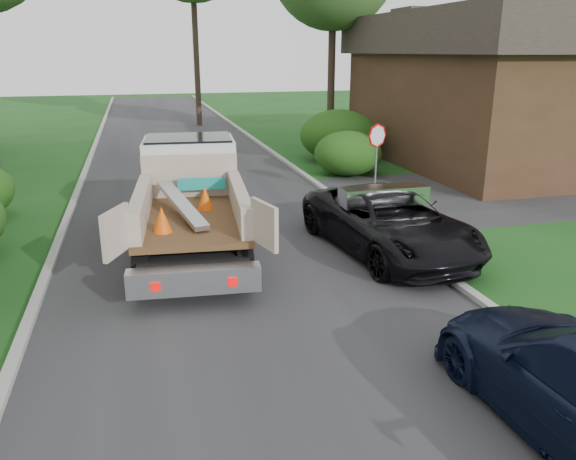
# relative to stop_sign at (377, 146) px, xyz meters

# --- Properties ---
(ground) EXTENTS (120.00, 120.00, 0.00)m
(ground) POSITION_rel_stop_sign_xyz_m (-5.20, -9.00, -1.78)
(ground) COLOR #164714
(ground) RESTS_ON ground
(road) EXTENTS (8.00, 90.00, 0.02)m
(road) POSITION_rel_stop_sign_xyz_m (-5.20, 1.00, -1.77)
(road) COLOR #28282B
(road) RESTS_ON ground
(side_street) EXTENTS (16.00, 7.00, 0.02)m
(side_street) POSITION_rel_stop_sign_xyz_m (6.80, 0.00, -1.77)
(side_street) COLOR #28282B
(side_street) RESTS_ON ground
(curb_left) EXTENTS (0.20, 90.00, 0.12)m
(curb_left) POSITION_rel_stop_sign_xyz_m (-9.30, 1.00, -1.72)
(curb_left) COLOR #9E9E99
(curb_left) RESTS_ON ground
(curb_right) EXTENTS (0.20, 90.00, 0.12)m
(curb_right) POSITION_rel_stop_sign_xyz_m (-1.10, 1.00, -1.72)
(curb_right) COLOR #9E9E99
(curb_right) RESTS_ON ground
(stop_sign) EXTENTS (0.71, 0.32, 2.48)m
(stop_sign) POSITION_rel_stop_sign_xyz_m (0.00, 0.00, 0.00)
(stop_sign) COLOR slate
(stop_sign) RESTS_ON ground
(house_right) EXTENTS (9.72, 12.96, 6.20)m
(house_right) POSITION_rel_stop_sign_xyz_m (7.80, 5.00, 1.38)
(house_right) COLOR #3C2718
(house_right) RESTS_ON ground
(hedge_right_a) EXTENTS (2.60, 2.60, 1.70)m
(hedge_right_a) POSITION_rel_stop_sign_xyz_m (0.60, 4.00, -0.93)
(hedge_right_a) COLOR #15410F
(hedge_right_a) RESTS_ON ground
(hedge_right_b) EXTENTS (3.38, 3.38, 2.21)m
(hedge_right_b) POSITION_rel_stop_sign_xyz_m (1.30, 7.00, -0.67)
(hedge_right_b) COLOR #15410F
(hedge_right_b) RESTS_ON ground
(flatbed_truck) EXTENTS (3.28, 6.72, 2.46)m
(flatbed_truck) POSITION_rel_stop_sign_xyz_m (-6.02, -2.47, -0.44)
(flatbed_truck) COLOR black
(flatbed_truck) RESTS_ON ground
(black_pickup) EXTENTS (3.07, 5.61, 1.49)m
(black_pickup) POSITION_rel_stop_sign_xyz_m (-1.60, -4.50, -1.03)
(black_pickup) COLOR black
(black_pickup) RESTS_ON ground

